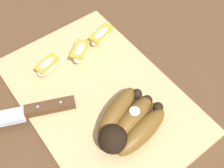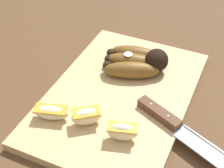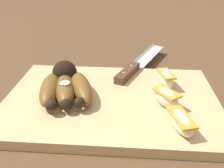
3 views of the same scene
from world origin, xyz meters
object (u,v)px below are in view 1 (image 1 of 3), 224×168
at_px(apple_wedge_middle, 48,66).
at_px(apple_wedge_far, 80,52).
at_px(banana_bunch, 127,123).
at_px(apple_wedge_near, 101,35).
at_px(chefs_knife, 26,113).

xyz_separation_m(apple_wedge_middle, apple_wedge_far, (0.01, 0.08, -0.00)).
bearing_deg(apple_wedge_middle, apple_wedge_far, 83.78).
bearing_deg(banana_bunch, apple_wedge_middle, -166.28).
relative_size(banana_bunch, apple_wedge_middle, 2.40).
bearing_deg(apple_wedge_near, apple_wedge_far, -77.00).
bearing_deg(chefs_knife, banana_bunch, 44.05).
height_order(apple_wedge_near, apple_wedge_far, apple_wedge_far).
relative_size(chefs_knife, apple_wedge_far, 4.26).
height_order(banana_bunch, apple_wedge_middle, banana_bunch).
relative_size(apple_wedge_middle, apple_wedge_far, 0.99).
height_order(chefs_knife, apple_wedge_near, apple_wedge_near).
relative_size(chefs_knife, apple_wedge_middle, 4.29).
height_order(apple_wedge_middle, apple_wedge_far, apple_wedge_middle).
xyz_separation_m(banana_bunch, apple_wedge_middle, (-0.21, -0.05, -0.00)).
distance_m(banana_bunch, apple_wedge_near, 0.24).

